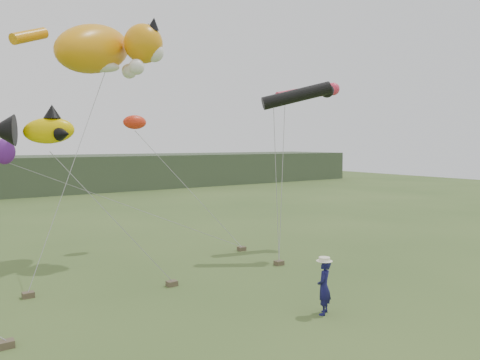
% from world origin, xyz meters
% --- Properties ---
extents(ground, '(120.00, 120.00, 0.00)m').
position_xyz_m(ground, '(0.00, 0.00, 0.00)').
color(ground, '#385123').
rests_on(ground, ground).
extents(festival_attendant, '(0.77, 0.72, 1.77)m').
position_xyz_m(festival_attendant, '(1.45, -0.78, 0.88)').
color(festival_attendant, '#131348').
rests_on(festival_attendant, ground).
extents(sandbag_anchors, '(12.07, 6.03, 0.20)m').
position_xyz_m(sandbag_anchors, '(-1.23, 5.19, 0.10)').
color(sandbag_anchors, brown).
rests_on(sandbag_anchors, ground).
extents(cat_kite, '(6.44, 4.82, 3.24)m').
position_xyz_m(cat_kite, '(-1.71, 10.31, 9.83)').
color(cat_kite, orange).
rests_on(cat_kite, ground).
extents(fish_kite, '(2.78, 1.83, 1.36)m').
position_xyz_m(fish_kite, '(-5.99, 4.96, 5.91)').
color(fish_kite, '#EAC400').
rests_on(fish_kite, ground).
extents(tube_kites, '(5.41, 3.20, 1.67)m').
position_xyz_m(tube_kites, '(7.15, 6.30, 7.95)').
color(tube_kites, black).
rests_on(tube_kites, ground).
extents(misc_kites, '(7.39, 2.21, 2.32)m').
position_xyz_m(misc_kites, '(-2.67, 11.03, 5.90)').
color(misc_kites, red).
rests_on(misc_kites, ground).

